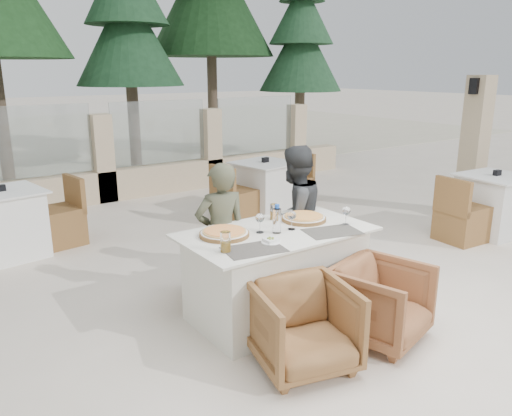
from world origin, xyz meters
TOP-DOWN VIEW (x-y plane):
  - ground at (0.00, 0.00)m, footprint 80.00×80.00m
  - sand_patch at (0.00, 14.00)m, footprint 30.00×16.00m
  - perimeter_wall_far at (0.00, 4.80)m, footprint 10.00×0.34m
  - lantern_pillar at (4.20, 1.00)m, footprint 0.34×0.34m
  - pine_centre at (1.50, 7.20)m, footprint 2.20×2.20m
  - pine_mid_right at (3.80, 7.80)m, footprint 2.99×2.99m
  - pine_far_right at (5.50, 6.50)m, footprint 1.98×1.98m
  - dining_table at (-0.12, 0.07)m, footprint 1.60×0.90m
  - placemat_near_left at (-0.53, -0.20)m, footprint 0.50×0.38m
  - placemat_near_right at (0.25, -0.22)m, footprint 0.51×0.40m
  - pizza_left at (-0.54, 0.20)m, footprint 0.48×0.48m
  - pizza_right at (0.26, 0.17)m, footprint 0.43×0.43m
  - water_bottle at (-0.15, 0.03)m, footprint 0.09×0.09m
  - wine_glass_centre at (-0.26, 0.11)m, footprint 0.09×0.09m
  - wine_glass_near at (0.01, 0.03)m, footprint 0.09×0.09m
  - wine_glass_corner at (0.47, -0.14)m, footprint 0.10×0.10m
  - beer_glass_left at (-0.73, -0.11)m, footprint 0.10×0.10m
  - beer_glass_right at (0.06, 0.34)m, footprint 0.09×0.09m
  - olive_dish at (-0.33, -0.14)m, footprint 0.12×0.12m
  - armchair_far_left at (-0.34, 0.61)m, footprint 0.82×0.83m
  - armchair_far_right at (0.40, 0.60)m, footprint 0.67×0.68m
  - armchair_near_left at (-0.43, -0.66)m, footprint 0.81×0.83m
  - armchair_near_right at (0.32, -0.71)m, footprint 0.81×0.83m
  - diner_left at (-0.37, 0.54)m, footprint 0.52×0.39m
  - diner_right at (0.45, 0.52)m, footprint 0.75×0.62m
  - bg_table_a at (-1.76, 2.95)m, footprint 1.74×1.05m
  - bg_table_b at (1.70, 2.72)m, footprint 1.75×1.08m
  - bg_table_c at (3.56, 0.26)m, footprint 1.70×0.94m

SIDE VIEW (x-z plane):
  - ground at x=0.00m, z-range 0.00..0.00m
  - sand_patch at x=0.00m, z-range 0.00..0.01m
  - armchair_far_right at x=0.40m, z-range 0.00..0.58m
  - armchair_far_left at x=-0.34m, z-range 0.00..0.58m
  - armchair_near_right at x=0.32m, z-range 0.00..0.61m
  - armchair_near_left at x=-0.43m, z-range 0.00..0.62m
  - dining_table at x=-0.12m, z-range 0.00..0.77m
  - bg_table_a at x=-1.76m, z-range 0.00..0.77m
  - bg_table_b at x=1.70m, z-range 0.00..0.77m
  - bg_table_c at x=3.56m, z-range 0.00..0.77m
  - diner_left at x=-0.37m, z-range 0.00..1.30m
  - diner_right at x=0.45m, z-range 0.00..1.38m
  - placemat_near_left at x=-0.53m, z-range 0.77..0.77m
  - placemat_near_right at x=0.25m, z-range 0.77..0.77m
  - olive_dish at x=-0.33m, z-range 0.77..0.81m
  - pizza_right at x=0.26m, z-range 0.77..0.82m
  - pizza_left at x=-0.54m, z-range 0.77..0.82m
  - perimeter_wall_far at x=0.00m, z-range 0.00..1.60m
  - beer_glass_right at x=0.06m, z-range 0.77..0.91m
  - beer_glass_left at x=-0.73m, z-range 0.77..0.92m
  - wine_glass_centre at x=-0.26m, z-range 0.77..0.95m
  - wine_glass_near at x=0.01m, z-range 0.77..0.95m
  - wine_glass_corner at x=0.47m, z-range 0.77..0.95m
  - water_bottle at x=-0.15m, z-range 0.77..1.01m
  - lantern_pillar at x=4.20m, z-range 0.00..2.00m
  - pine_far_right at x=5.50m, z-range 0.00..4.50m
  - pine_centre at x=1.50m, z-range 0.00..5.00m
  - pine_mid_right at x=3.80m, z-range 0.00..6.80m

